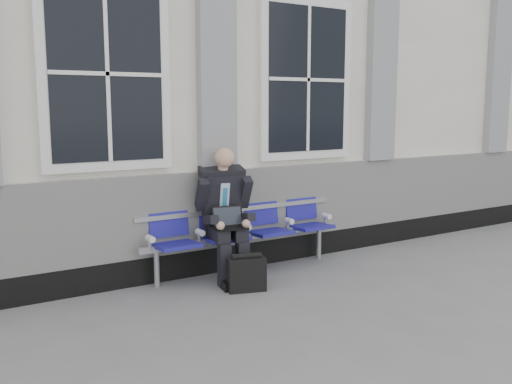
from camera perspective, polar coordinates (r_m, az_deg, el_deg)
ground at (r=6.14m, az=10.30°, el=-9.87°), size 70.00×70.00×0.00m
station_building at (r=8.71m, az=-5.09°, el=10.49°), size 14.40×4.40×4.49m
bench at (r=6.67m, az=-1.25°, el=-3.33°), size 2.60×0.47×0.91m
businessman at (r=6.35m, az=-3.14°, el=-1.74°), size 0.65×0.87×1.48m
briefcase at (r=6.05m, az=-0.95°, el=-8.16°), size 0.43×0.28×0.41m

